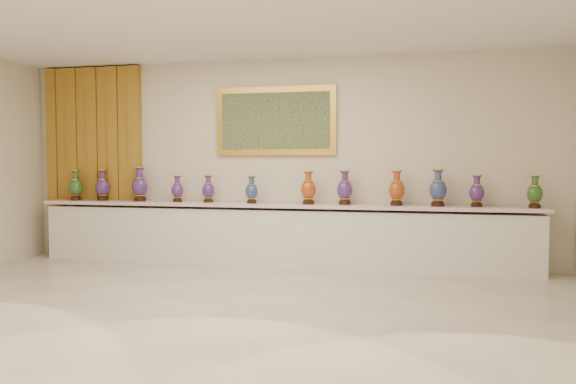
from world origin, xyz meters
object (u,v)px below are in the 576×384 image
at_px(counter, 277,235).
at_px(vase_2, 140,186).
at_px(vase_0, 76,187).
at_px(vase_1, 103,187).

distance_m(counter, vase_2, 2.26).
xyz_separation_m(counter, vase_0, (-3.23, -0.04, 0.68)).
xyz_separation_m(counter, vase_2, (-2.15, -0.01, 0.70)).
xyz_separation_m(vase_0, vase_1, (0.44, 0.05, 0.00)).
bearing_deg(vase_2, counter, 0.24).
height_order(counter, vase_2, vase_2).
relative_size(counter, vase_2, 13.99).
bearing_deg(counter, vase_0, -179.33).
bearing_deg(vase_2, vase_1, 177.67).
distance_m(counter, vase_0, 3.30).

